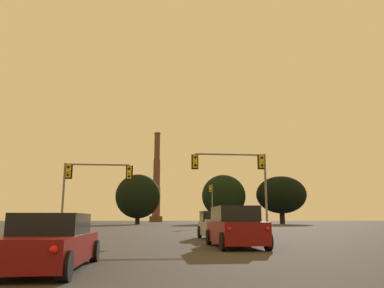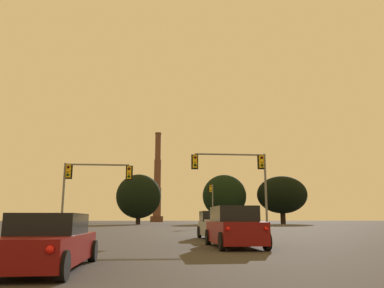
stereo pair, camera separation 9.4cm
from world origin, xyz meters
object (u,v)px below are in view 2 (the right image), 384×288
at_px(traffic_light_far_right, 212,199).
at_px(smokestack, 157,186).
at_px(sedan_left_lane_third, 47,243).
at_px(pickup_truck_right_lane_front, 218,226).
at_px(suv_right_lane_second, 234,227).
at_px(traffic_light_overhead_right, 241,172).
at_px(traffic_light_overhead_left, 87,180).

height_order(traffic_light_far_right, smokestack, smokestack).
bearing_deg(traffic_light_far_right, smokestack, 94.21).
xyz_separation_m(sedan_left_lane_third, pickup_truck_right_lane_front, (6.88, 14.41, 0.14)).
relative_size(suv_right_lane_second, smokestack, 0.12).
xyz_separation_m(traffic_light_overhead_right, traffic_light_overhead_left, (-12.67, 1.01, -0.68)).
xyz_separation_m(pickup_truck_right_lane_front, traffic_light_far_right, (4.48, 32.61, 3.48)).
relative_size(traffic_light_overhead_right, traffic_light_overhead_left, 1.15).
xyz_separation_m(sedan_left_lane_third, traffic_light_overhead_right, (9.84, 20.07, 4.47)).
xyz_separation_m(traffic_light_far_right, traffic_light_overhead_right, (-1.52, -26.94, 0.85)).
bearing_deg(pickup_truck_right_lane_front, traffic_light_overhead_left, 144.28).
bearing_deg(traffic_light_overhead_right, pickup_truck_right_lane_front, -117.62).
bearing_deg(traffic_light_overhead_left, suv_right_lane_second, -56.42).
relative_size(sedan_left_lane_third, smokestack, 0.12).
bearing_deg(smokestack, suv_right_lane_second, -88.82).
height_order(pickup_truck_right_lane_front, traffic_light_overhead_right, traffic_light_overhead_right).
xyz_separation_m(traffic_light_overhead_left, smokestack, (6.20, 134.54, 11.11)).
bearing_deg(sedan_left_lane_third, suv_right_lane_second, 48.22).
height_order(sedan_left_lane_third, traffic_light_overhead_right, traffic_light_overhead_right).
distance_m(suv_right_lane_second, smokestack, 149.24).
bearing_deg(traffic_light_overhead_left, traffic_light_far_right, 61.31).
relative_size(suv_right_lane_second, traffic_light_overhead_left, 0.85).
distance_m(suv_right_lane_second, traffic_light_far_right, 40.32).
height_order(sedan_left_lane_third, traffic_light_far_right, traffic_light_far_right).
distance_m(sedan_left_lane_third, traffic_light_overhead_left, 21.60).
xyz_separation_m(traffic_light_far_right, traffic_light_overhead_left, (-14.19, -25.93, 0.17)).
xyz_separation_m(sedan_left_lane_third, suv_right_lane_second, (6.42, 7.14, 0.23)).
relative_size(pickup_truck_right_lane_front, traffic_light_overhead_left, 0.95).
bearing_deg(suv_right_lane_second, sedan_left_lane_third, -132.51).
distance_m(traffic_light_far_right, smokestack, 109.48).
distance_m(sedan_left_lane_third, traffic_light_overhead_right, 22.79).
relative_size(traffic_light_far_right, traffic_light_overhead_right, 0.98).
bearing_deg(pickup_truck_right_lane_front, traffic_light_overhead_right, 61.15).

